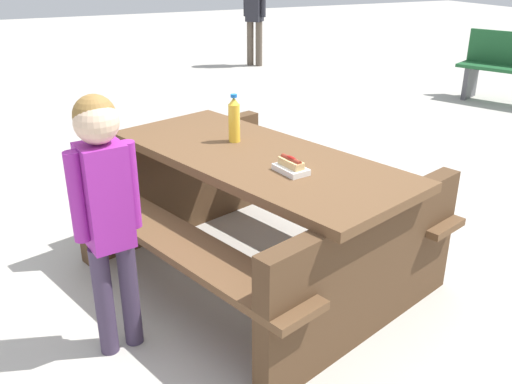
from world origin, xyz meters
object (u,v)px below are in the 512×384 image
object	(u,v)px
hotdog_tray	(291,166)
child_in_coat	(105,197)
picnic_table	(256,205)
bystander_adult	(255,2)
soda_bottle	(234,120)

from	to	relation	value
hotdog_tray	child_in_coat	xyz separation A→B (m)	(0.02, -0.92, 0.01)
child_in_coat	picnic_table	bearing A→B (deg)	111.31
picnic_table	child_in_coat	world-z (taller)	child_in_coat
child_in_coat	bystander_adult	bearing A→B (deg)	150.66
picnic_table	bystander_adult	world-z (taller)	bystander_adult
soda_bottle	bystander_adult	xyz separation A→B (m)	(-5.71, 2.70, 0.13)
child_in_coat	hotdog_tray	bearing A→B (deg)	91.35
child_in_coat	soda_bottle	bearing A→B (deg)	124.98
picnic_table	hotdog_tray	world-z (taller)	hotdog_tray
hotdog_tray	child_in_coat	bearing A→B (deg)	-88.65
hotdog_tray	bystander_adult	size ratio (longest dim) A/B	0.12
picnic_table	soda_bottle	bearing A→B (deg)	-174.85
hotdog_tray	child_in_coat	distance (m)	0.92
picnic_table	soda_bottle	distance (m)	0.50
soda_bottle	bystander_adult	bearing A→B (deg)	154.72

